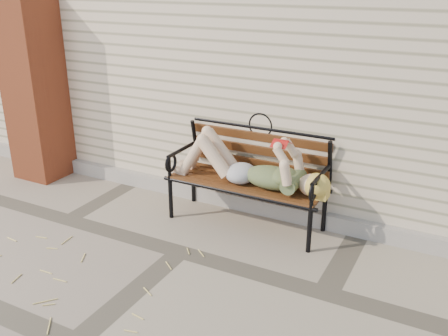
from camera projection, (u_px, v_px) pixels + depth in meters
The scene contains 7 objects.
ground at pixel (180, 252), 4.17m from camera, with size 80.00×80.00×0.00m, color gray.
house_wall at pixel (308, 32), 6.09m from camera, with size 8.00×4.00×3.00m, color beige.
foundation_strip at pixel (232, 200), 4.94m from camera, with size 8.00×0.10×0.15m, color #A19991.
brick_pillar at pixel (35, 89), 5.41m from camera, with size 0.50×0.50×2.00m, color #A94826.
garden_bench at pixel (251, 164), 4.51m from camera, with size 1.54×0.61×1.00m.
reading_woman at pixel (246, 165), 4.39m from camera, with size 1.46×0.33×0.46m.
straw_scatter at pixel (12, 258), 4.07m from camera, with size 2.97×1.71×0.01m.
Camera 1 is at (2.01, -3.04, 2.18)m, focal length 40.00 mm.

